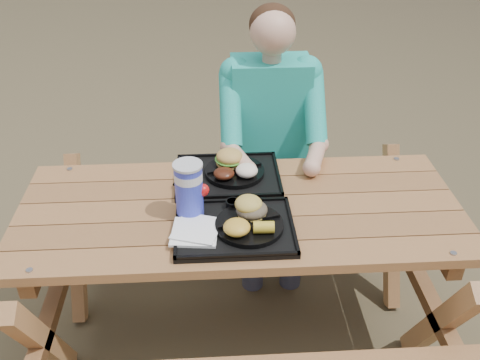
{
  "coord_description": "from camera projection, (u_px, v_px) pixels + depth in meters",
  "views": [
    {
      "loc": [
        -0.11,
        -1.76,
        2.01
      ],
      "look_at": [
        0.0,
        0.0,
        0.88
      ],
      "focal_mm": 40.0,
      "sensor_mm": 36.0,
      "label": 1
    }
  ],
  "objects": [
    {
      "name": "mac_cheese",
      "position": [
        237.0,
        227.0,
        1.95
      ],
      "size": [
        0.1,
        0.1,
        0.05
      ],
      "primitive_type": "ellipsoid",
      "color": "gold",
      "rests_on": "plate_near"
    },
    {
      "name": "tray_far",
      "position": [
        228.0,
        177.0,
        2.34
      ],
      "size": [
        0.45,
        0.35,
        0.02
      ],
      "primitive_type": "cube",
      "color": "black",
      "rests_on": "picnic_table"
    },
    {
      "name": "baked_beans",
      "position": [
        224.0,
        173.0,
        2.27
      ],
      "size": [
        0.09,
        0.09,
        0.04
      ],
      "primitive_type": "ellipsoid",
      "color": "#441B0D",
      "rests_on": "plate_far"
    },
    {
      "name": "cutlery_far",
      "position": [
        188.0,
        174.0,
        2.34
      ],
      "size": [
        0.06,
        0.17,
        0.01
      ],
      "primitive_type": "cube",
      "rotation": [
        0.0,
        0.0,
        -0.15
      ],
      "color": "black",
      "rests_on": "tray_far"
    },
    {
      "name": "napkin_stack",
      "position": [
        195.0,
        231.0,
        1.98
      ],
      "size": [
        0.19,
        0.19,
        0.02
      ],
      "primitive_type": "cube",
      "rotation": [
        0.0,
        0.0,
        -0.1
      ],
      "color": "white",
      "rests_on": "tray_near"
    },
    {
      "name": "corn_cob",
      "position": [
        264.0,
        227.0,
        1.95
      ],
      "size": [
        0.08,
        0.08,
        0.05
      ],
      "primitive_type": null,
      "rotation": [
        0.0,
        0.0,
        -0.03
      ],
      "color": "gold",
      "rests_on": "plate_near"
    },
    {
      "name": "plate_far",
      "position": [
        235.0,
        172.0,
        2.34
      ],
      "size": [
        0.26,
        0.26,
        0.02
      ],
      "primitive_type": "cylinder",
      "color": "black",
      "rests_on": "tray_far"
    },
    {
      "name": "plate_near",
      "position": [
        249.0,
        225.0,
        2.01
      ],
      "size": [
        0.26,
        0.26,
        0.02
      ],
      "primitive_type": "cylinder",
      "color": "black",
      "rests_on": "tray_near"
    },
    {
      "name": "burger",
      "position": [
        229.0,
        153.0,
        2.34
      ],
      "size": [
        0.12,
        0.12,
        0.11
      ],
      "primitive_type": null,
      "color": "gold",
      "rests_on": "plate_far"
    },
    {
      "name": "picnic_table",
      "position": [
        240.0,
        276.0,
        2.37
      ],
      "size": [
        1.8,
        1.49,
        0.75
      ],
      "primitive_type": null,
      "color": "#999999",
      "rests_on": "ground"
    },
    {
      "name": "condiment_mustard",
      "position": [
        249.0,
        203.0,
        2.13
      ],
      "size": [
        0.05,
        0.05,
        0.03
      ],
      "primitive_type": "cylinder",
      "color": "gold",
      "rests_on": "tray_near"
    },
    {
      "name": "ground",
      "position": [
        240.0,
        334.0,
        2.57
      ],
      "size": [
        60.0,
        60.0,
        0.0
      ],
      "primitive_type": "plane",
      "color": "#999999",
      "rests_on": "ground"
    },
    {
      "name": "potato_salad",
      "position": [
        247.0,
        170.0,
        2.28
      ],
      "size": [
        0.1,
        0.1,
        0.05
      ],
      "primitive_type": "ellipsoid",
      "color": "white",
      "rests_on": "plate_far"
    },
    {
      "name": "sandwich",
      "position": [
        252.0,
        202.0,
        2.02
      ],
      "size": [
        0.11,
        0.11,
        0.12
      ],
      "primitive_type": null,
      "color": "gold",
      "rests_on": "plate_near"
    },
    {
      "name": "soda_cup",
      "position": [
        189.0,
        190.0,
        2.04
      ],
      "size": [
        0.11,
        0.11,
        0.22
      ],
      "primitive_type": "cylinder",
      "color": "#1B28CC",
      "rests_on": "tray_near"
    },
    {
      "name": "tray_near",
      "position": [
        235.0,
        229.0,
        2.03
      ],
      "size": [
        0.45,
        0.35,
        0.02
      ],
      "primitive_type": "cube",
      "color": "black",
      "rests_on": "picnic_table"
    },
    {
      "name": "diner",
      "position": [
        269.0,
        152.0,
        2.77
      ],
      "size": [
        0.48,
        0.84,
        1.28
      ],
      "primitive_type": null,
      "color": "#17A59A",
      "rests_on": "ground"
    },
    {
      "name": "condiment_bbq",
      "position": [
        233.0,
        204.0,
        2.12
      ],
      "size": [
        0.06,
        0.06,
        0.03
      ],
      "primitive_type": "cylinder",
      "color": "black",
      "rests_on": "tray_near"
    }
  ]
}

